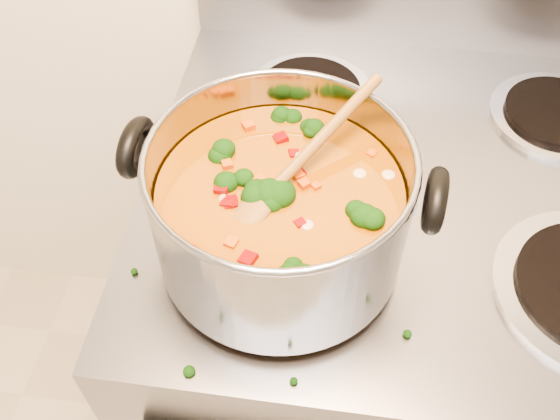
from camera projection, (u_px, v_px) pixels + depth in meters
The scene contains 4 objects.
electric_range at pixel (388, 338), 1.21m from camera, with size 0.79×0.71×1.08m.
stockpot at pixel (280, 210), 0.71m from camera, with size 0.35×0.29×0.17m.
wooden_spoon at pixel (285, 176), 0.67m from camera, with size 0.16×0.21×0.08m.
cooktop_crumbs at pixel (323, 256), 0.77m from camera, with size 0.39×0.35×0.01m.
Camera 1 is at (-0.18, 0.56, 1.55)m, focal length 40.00 mm.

